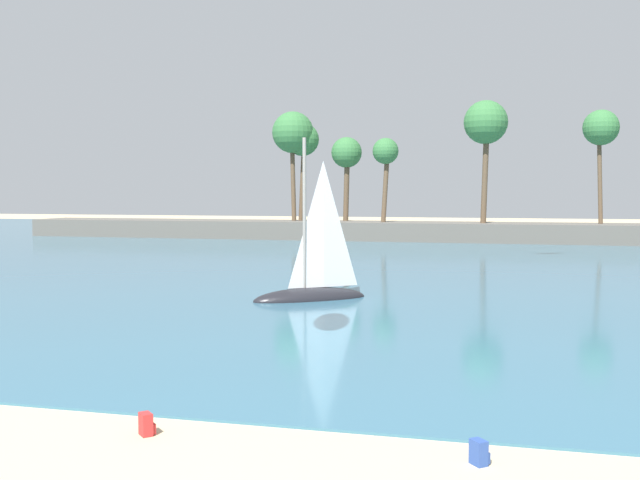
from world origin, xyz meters
TOP-DOWN VIEW (x-y plane):
  - sea at (0.00, 55.97)m, footprint 220.00×97.45m
  - palm_headland at (4.54, 64.77)m, footprint 90.14×6.70m
  - backpack_near_kite at (3.23, 6.18)m, footprint 0.37×0.37m
  - backpack_by_trailer at (-3.08, 6.17)m, footprint 0.37×0.37m
  - sailboat_mid_bay at (-4.61, 24.34)m, footprint 5.06×4.31m

SIDE VIEW (x-z plane):
  - sea at x=0.00m, z-range 0.00..0.06m
  - backpack_near_kite at x=3.23m, z-range -0.01..0.43m
  - backpack_by_trailer at x=-3.08m, z-range -0.01..0.43m
  - sailboat_mid_bay at x=-4.61m, z-range -3.00..4.47m
  - palm_headland at x=4.54m, z-range -2.28..10.82m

